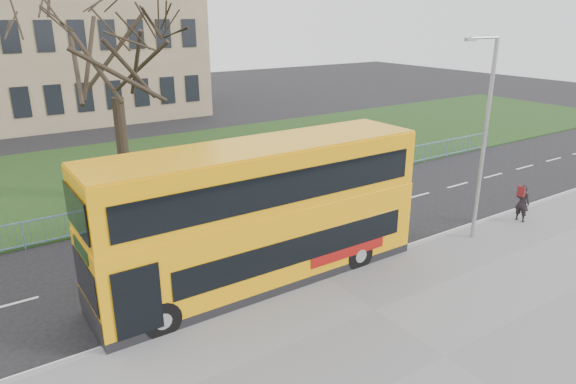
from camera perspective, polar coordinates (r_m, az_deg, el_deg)
name	(u,v)px	position (r m, az deg, el deg)	size (l,w,h in m)	color
ground	(296,261)	(18.74, 0.93, -7.70)	(120.00, 120.00, 0.00)	black
pavement	(445,358)	(14.51, 17.02, -17.22)	(80.00, 10.50, 0.12)	slate
kerb	(322,277)	(17.61, 3.85, -9.37)	(80.00, 0.20, 0.14)	gray
grass_verge	(157,167)	(30.79, -14.40, 2.66)	(80.00, 15.40, 0.08)	#193312
guard_railing	(215,196)	(23.81, -8.13, -0.46)	(40.00, 0.12, 1.10)	#6C8FC0
bare_tree	(115,77)	(24.76, -18.67, 12.03)	(8.02, 8.02, 11.46)	black
yellow_bus	(261,212)	(16.47, -3.00, -2.18)	(11.05, 2.70, 4.62)	#EE9F0A
pedestrian	(522,203)	(23.80, 24.59, -1.10)	(0.59, 0.39, 1.63)	black
street_lamp	(483,133)	(20.36, 20.90, 6.10)	(1.62, 0.28, 7.63)	gray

